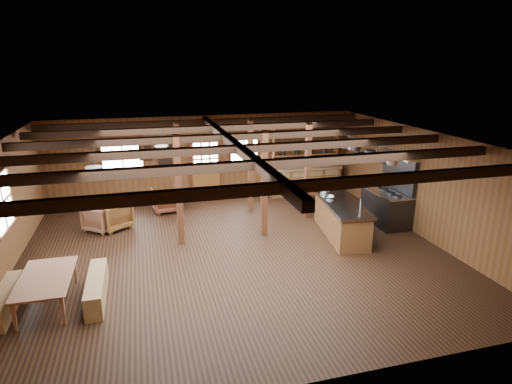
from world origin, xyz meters
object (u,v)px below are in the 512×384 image
at_px(armchair_a, 112,215).
at_px(armchair_b, 166,200).
at_px(dining_table, 49,291).
at_px(armchair_c, 102,217).
at_px(commercial_range, 388,202).
at_px(kitchen_island, 341,218).

height_order(armchair_a, armchair_b, armchair_a).
height_order(dining_table, armchair_c, armchair_c).
distance_m(commercial_range, armchair_b, 6.62).
xyz_separation_m(armchair_a, armchair_b, (1.53, 1.09, -0.02)).
distance_m(dining_table, armchair_b, 5.47).
bearing_deg(dining_table, armchair_c, -9.89).
xyz_separation_m(dining_table, armchair_c, (0.69, 3.77, 0.06)).
bearing_deg(armchair_b, armchair_c, 23.27).
height_order(kitchen_island, commercial_range, commercial_range).
xyz_separation_m(kitchen_island, armchair_c, (-6.17, 2.08, -0.12)).
height_order(dining_table, armchair_b, armchair_b).
bearing_deg(armchair_a, commercial_range, 131.64).
bearing_deg(armchair_b, armchair_a, 27.44).
xyz_separation_m(kitchen_island, armchair_b, (-4.36, 3.18, -0.11)).
bearing_deg(dining_table, armchair_a, -13.93).
bearing_deg(armchair_c, armchair_b, -109.55).
bearing_deg(armchair_a, armchair_c, -34.22).
xyz_separation_m(kitchen_island, commercial_range, (1.69, 0.49, 0.16)).
relative_size(kitchen_island, dining_table, 1.54).
bearing_deg(dining_table, kitchen_island, -75.73).
bearing_deg(dining_table, commercial_range, -75.24).
bearing_deg(kitchen_island, armchair_a, 168.56).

